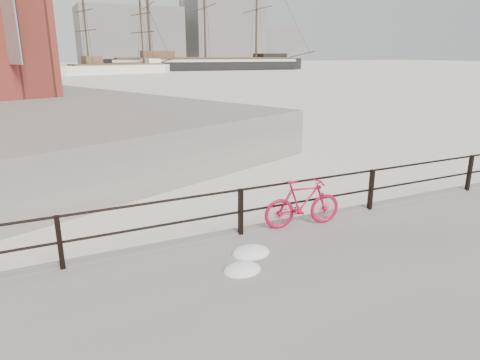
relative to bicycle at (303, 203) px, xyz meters
name	(u,v)px	position (x,y,z in m)	size (l,w,h in m)	color
ground	(460,200)	(5.59, 0.33, -0.88)	(400.00, 400.00, 0.00)	white
guardrail	(469,173)	(5.59, 0.18, -0.03)	(28.00, 0.10, 1.00)	black
bicycle	(303,203)	(0.00, 0.00, 0.00)	(1.76, 0.26, 1.06)	#AF0B2F
barque_black	(206,70)	(33.67, 93.26, -0.88)	(57.90, 18.95, 32.91)	black
schooner_mid	(118,74)	(11.10, 84.39, -0.88)	(25.61, 10.84, 18.72)	white
industrial_west	(130,37)	(25.59, 140.33, 8.12)	(32.00, 18.00, 18.00)	gray
industrial_mid	(223,30)	(60.59, 145.33, 11.12)	(26.00, 20.00, 24.00)	gray
industrial_east	(270,45)	(83.59, 150.33, 6.12)	(20.00, 16.00, 14.00)	gray
smokestack	(183,1)	(47.59, 150.33, 21.12)	(2.80, 2.80, 44.00)	gray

